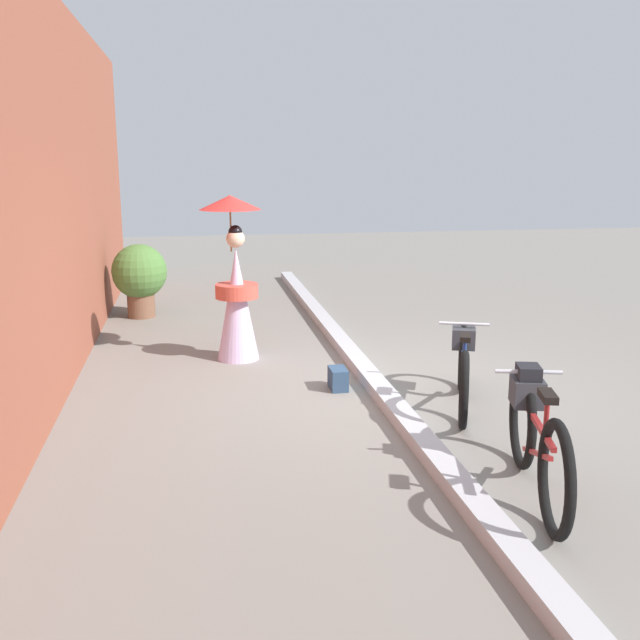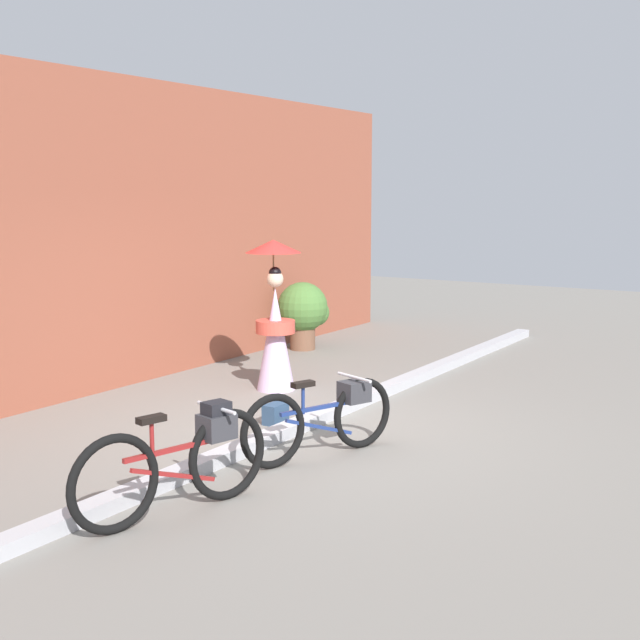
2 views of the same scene
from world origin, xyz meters
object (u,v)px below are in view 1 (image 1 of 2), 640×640
(bicycle_far_side, at_px, (463,366))
(backpack_on_pavement, at_px, (339,378))
(potted_plant_by_door, at_px, (141,275))
(person_with_parasol, at_px, (236,283))
(bicycle_near_officer, at_px, (536,435))

(bicycle_far_side, distance_m, backpack_on_pavement, 1.28)
(bicycle_far_side, height_order, backpack_on_pavement, bicycle_far_side)
(bicycle_far_side, height_order, potted_plant_by_door, potted_plant_by_door)
(bicycle_far_side, xyz_separation_m, person_with_parasol, (2.00, 1.98, 0.51))
(bicycle_near_officer, distance_m, potted_plant_by_door, 7.02)
(backpack_on_pavement, bearing_deg, person_with_parasol, 35.48)
(bicycle_far_side, bearing_deg, backpack_on_pavement, 56.59)
(bicycle_far_side, bearing_deg, potted_plant_by_door, 35.37)
(bicycle_near_officer, height_order, potted_plant_by_door, potted_plant_by_door)
(bicycle_far_side, distance_m, potted_plant_by_door, 5.55)
(bicycle_near_officer, xyz_separation_m, backpack_on_pavement, (2.50, 0.88, -0.32))
(bicycle_near_officer, bearing_deg, backpack_on_pavement, 19.37)
(bicycle_near_officer, xyz_separation_m, bicycle_far_side, (1.80, -0.17, -0.04))
(potted_plant_by_door, relative_size, backpack_on_pavement, 3.79)
(person_with_parasol, distance_m, backpack_on_pavement, 1.79)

